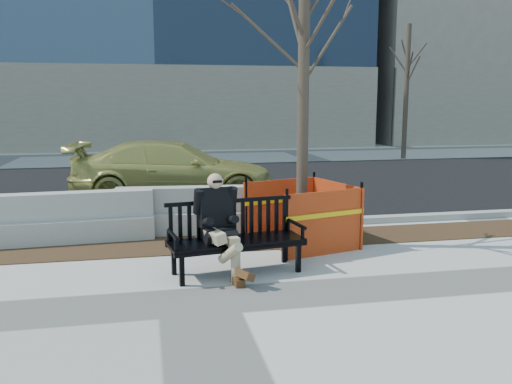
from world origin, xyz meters
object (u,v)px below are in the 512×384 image
seated_man (218,274)px  jersey_barrier_right (200,232)px  tree_fence (301,244)px  bench (237,273)px  sedan (175,199)px  jersey_barrier_left (64,242)px

seated_man → jersey_barrier_right: seated_man is taller
seated_man → tree_fence: bearing=30.1°
tree_fence → jersey_barrier_right: tree_fence is taller
bench → sedan: bearing=86.1°
bench → tree_fence: bearing=35.5°
bench → jersey_barrier_right: size_ratio=0.64×
sedan → jersey_barrier_right: 3.54m
jersey_barrier_left → seated_man: bearing=-47.3°
bench → jersey_barrier_right: bench is taller
bench → jersey_barrier_right: 2.48m
jersey_barrier_right → seated_man: bearing=-85.1°
jersey_barrier_right → jersey_barrier_left: bearing=-170.2°
seated_man → tree_fence: (1.57, 1.28, 0.00)m
tree_fence → seated_man: bearing=-140.9°
seated_man → tree_fence: tree_fence is taller
bench → sedan: size_ratio=0.39×
bench → seated_man: bearing=168.5°
bench → jersey_barrier_right: (-0.26, 2.47, 0.00)m
jersey_barrier_right → bench: bearing=-79.1°
jersey_barrier_right → sedan: bearing=99.2°
sedan → jersey_barrier_right: sedan is taller
jersey_barrier_left → jersey_barrier_right: size_ratio=1.01×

